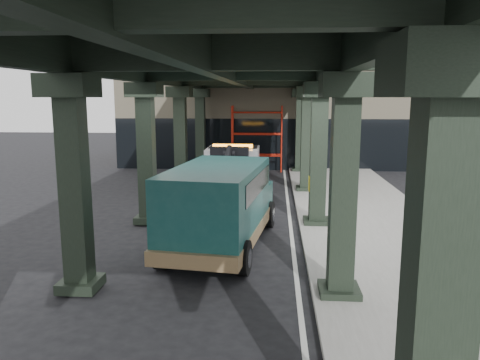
% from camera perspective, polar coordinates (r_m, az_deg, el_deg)
% --- Properties ---
extents(ground, '(90.00, 90.00, 0.00)m').
position_cam_1_polar(ground, '(14.82, -0.22, -7.63)').
color(ground, black).
rests_on(ground, ground).
extents(sidewalk, '(5.00, 40.00, 0.15)m').
position_cam_1_polar(sidewalk, '(17.01, 15.69, -5.42)').
color(sidewalk, gray).
rests_on(sidewalk, ground).
extents(lane_stripe, '(0.12, 38.00, 0.01)m').
position_cam_1_polar(lane_stripe, '(16.70, 6.18, -5.63)').
color(lane_stripe, silver).
rests_on(lane_stripe, ground).
extents(viaduct, '(7.40, 32.00, 6.40)m').
position_cam_1_polar(viaduct, '(16.18, -1.11, 13.45)').
color(viaduct, black).
rests_on(viaduct, ground).
extents(building, '(22.00, 10.00, 8.00)m').
position_cam_1_polar(building, '(34.09, 5.87, 9.15)').
color(building, '#C6B793').
rests_on(building, ground).
extents(scaffolding, '(3.08, 0.88, 4.00)m').
position_cam_1_polar(scaffolding, '(28.84, 2.08, 5.28)').
color(scaffolding, red).
rests_on(scaffolding, ground).
extents(tow_truck, '(2.50, 8.09, 2.64)m').
position_cam_1_polar(tow_truck, '(18.64, -1.34, 0.11)').
color(tow_truck, black).
rests_on(tow_truck, ground).
extents(towed_van, '(3.18, 6.53, 2.55)m').
position_cam_1_polar(towed_van, '(13.95, -2.40, -2.94)').
color(towed_van, '#134441').
rests_on(towed_van, ground).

